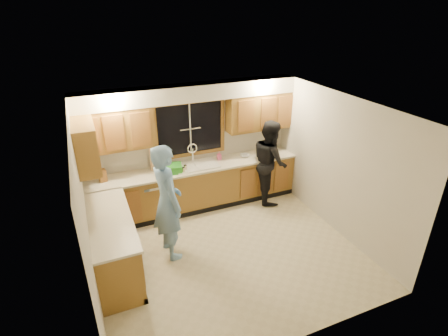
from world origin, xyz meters
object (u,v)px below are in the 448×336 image
at_px(dishwasher, 156,197).
at_px(bowl, 245,156).
at_px(knife_block, 103,176).
at_px(soap_bottle, 219,156).
at_px(man, 167,202).
at_px(woman, 270,161).
at_px(dish_crate, 173,168).
at_px(stove, 118,268).
at_px(sink, 196,168).

xyz_separation_m(dishwasher, bowl, (1.94, 0.05, 0.53)).
bearing_deg(knife_block, soap_bottle, -11.55).
xyz_separation_m(man, knife_block, (-0.85, 1.26, 0.06)).
relative_size(woman, bowl, 9.09).
relative_size(soap_bottle, bowl, 0.91).
height_order(dish_crate, bowl, dish_crate).
bearing_deg(dish_crate, dishwasher, 169.00).
relative_size(dish_crate, soap_bottle, 1.79).
height_order(man, bowl, man).
bearing_deg(stove, bowl, 32.84).
height_order(stove, soap_bottle, soap_bottle).
distance_m(stove, soap_bottle, 3.09).
relative_size(sink, woman, 0.49).
xyz_separation_m(sink, stove, (-1.80, -1.82, -0.41)).
bearing_deg(woman, stove, 125.95).
xyz_separation_m(stove, bowl, (2.89, 1.86, 0.49)).
relative_size(sink, knife_block, 3.72).
xyz_separation_m(sink, dish_crate, (-0.48, -0.09, 0.13)).
distance_m(dishwasher, knife_block, 1.10).
distance_m(dishwasher, dish_crate, 0.69).
distance_m(dishwasher, stove, 2.04).
height_order(sink, dishwasher, sink).
height_order(dishwasher, woman, woman).
distance_m(sink, woman, 1.53).
bearing_deg(soap_bottle, dishwasher, -174.91).
bearing_deg(dish_crate, sink, 10.19).
bearing_deg(sink, man, -126.03).
relative_size(stove, woman, 0.52).
bearing_deg(soap_bottle, stove, -140.42).
bearing_deg(woman, dishwasher, 94.32).
relative_size(dishwasher, woman, 0.47).
xyz_separation_m(dishwasher, soap_bottle, (1.39, 0.12, 0.60)).
bearing_deg(dish_crate, man, -109.86).
relative_size(man, woman, 1.12).
relative_size(sink, dish_crate, 2.73).
relative_size(sink, dishwasher, 1.05).
height_order(dishwasher, man, man).
height_order(stove, man, man).
bearing_deg(bowl, stove, -147.16).
xyz_separation_m(man, woman, (2.39, 0.94, -0.11)).
relative_size(man, bowl, 10.19).
bearing_deg(bowl, man, -147.39).
xyz_separation_m(woman, dish_crate, (-1.98, 0.21, 0.12)).
height_order(knife_block, soap_bottle, knife_block).
bearing_deg(man, dish_crate, -27.48).
height_order(man, soap_bottle, man).
distance_m(sink, knife_block, 1.76).
xyz_separation_m(soap_bottle, bowl, (0.55, -0.07, -0.06)).
relative_size(stove, soap_bottle, 5.12).
height_order(knife_block, dish_crate, knife_block).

